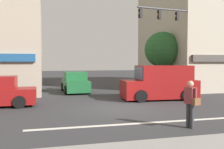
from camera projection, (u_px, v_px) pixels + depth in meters
ground_plane at (121, 108)px, 13.35m from camera, size 120.00×120.00×0.00m
lane_marking_stripe at (147, 123)px, 9.97m from camera, size 9.00×0.24×0.01m
building_right_corner at (223, 30)px, 25.11m from camera, size 13.63×10.25×10.91m
street_tree at (162, 50)px, 21.02m from camera, size 2.86×2.86×4.76m
traffic_light_mast at (181, 34)px, 18.51m from camera, size 4.87×0.73×6.20m
van_waiting_far at (160, 83)px, 16.22m from camera, size 4.71×2.26×2.11m
sedan_approaching_near at (75, 83)px, 20.18m from camera, size 1.96×4.14×1.58m
pedestrian_foreground_with_bag at (191, 101)px, 9.14m from camera, size 0.34×0.69×1.67m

